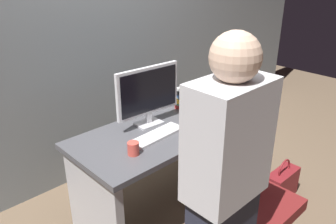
{
  "coord_description": "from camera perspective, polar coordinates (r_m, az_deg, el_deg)",
  "views": [
    {
      "loc": [
        -1.56,
        -1.68,
        1.89
      ],
      "look_at": [
        0.0,
        -0.05,
        0.89
      ],
      "focal_mm": 36.55,
      "sensor_mm": 36.0,
      "label": 1
    }
  ],
  "objects": [
    {
      "name": "keyboard",
      "position": [
        2.45,
        -1.79,
        -3.86
      ],
      "size": [
        0.44,
        0.15,
        0.02
      ],
      "primitive_type": "cube",
      "rotation": [
        0.0,
        0.0,
        0.06
      ],
      "color": "white",
      "rests_on": "desk"
    },
    {
      "name": "wall_back",
      "position": [
        3.06,
        -13.17,
        16.07
      ],
      "size": [
        6.4,
        0.1,
        3.0
      ],
      "primitive_type": "cube",
      "color": "gray",
      "rests_on": "ground"
    },
    {
      "name": "person_at_desk",
      "position": [
        1.74,
        9.33,
        -13.52
      ],
      "size": [
        0.4,
        0.24,
        1.64
      ],
      "color": "#262838",
      "rests_on": "ground"
    },
    {
      "name": "office_chair",
      "position": [
        2.38,
        13.57,
        -14.65
      ],
      "size": [
        0.52,
        0.52,
        0.94
      ],
      "color": "black",
      "rests_on": "ground"
    },
    {
      "name": "monitor",
      "position": [
        2.53,
        -3.32,
        3.16
      ],
      "size": [
        0.54,
        0.15,
        0.46
      ],
      "color": "silver",
      "rests_on": "desk"
    },
    {
      "name": "cup_near_keyboard",
      "position": [
        2.23,
        -5.81,
        -6.07
      ],
      "size": [
        0.08,
        0.08,
        0.09
      ],
      "primitive_type": "cylinder",
      "color": "#D84C3F",
      "rests_on": "desk"
    },
    {
      "name": "mouse",
      "position": [
        2.64,
        2.88,
        -1.58
      ],
      "size": [
        0.06,
        0.1,
        0.03
      ],
      "primitive_type": "ellipsoid",
      "color": "white",
      "rests_on": "desk"
    },
    {
      "name": "ground_plane",
      "position": [
        2.97,
        -0.69,
        -15.5
      ],
      "size": [
        9.0,
        9.0,
        0.0
      ],
      "primitive_type": "plane",
      "color": "brown"
    },
    {
      "name": "handbag",
      "position": [
        3.15,
        18.43,
        -11.31
      ],
      "size": [
        0.34,
        0.14,
        0.38
      ],
      "color": "maroon",
      "rests_on": "ground"
    },
    {
      "name": "book_stack",
      "position": [
        2.89,
        3.28,
        2.36
      ],
      "size": [
        0.23,
        0.2,
        0.19
      ],
      "color": "red",
      "rests_on": "desk"
    },
    {
      "name": "desk",
      "position": [
        2.68,
        -0.74,
        -7.1
      ],
      "size": [
        1.4,
        0.69,
        0.74
      ],
      "color": "#4C4C51",
      "rests_on": "ground"
    }
  ]
}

